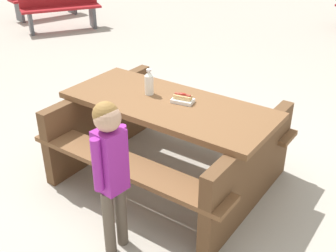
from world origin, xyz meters
TOP-DOWN VIEW (x-y plane):
  - ground_plane at (0.00, 0.00)m, footprint 30.00×30.00m
  - picnic_table at (0.00, 0.00)m, footprint 2.09×1.80m
  - soda_bottle at (-0.21, 0.10)m, footprint 0.08×0.08m
  - hotdog_tray at (0.12, 0.04)m, footprint 0.19×0.12m
  - child_in_coat at (-0.03, -0.95)m, footprint 0.21×0.27m
  - park_bench_mid at (-3.75, 3.96)m, footprint 1.36×1.33m

SIDE VIEW (x-z plane):
  - ground_plane at x=0.00m, z-range 0.00..0.00m
  - picnic_table at x=0.00m, z-range 0.07..0.82m
  - park_bench_mid at x=-3.75m, z-range 0.02..0.87m
  - child_in_coat at x=-0.03m, z-range 0.16..1.31m
  - hotdog_tray at x=0.12m, z-range 0.74..0.82m
  - soda_bottle at x=-0.21m, z-range 0.74..0.97m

